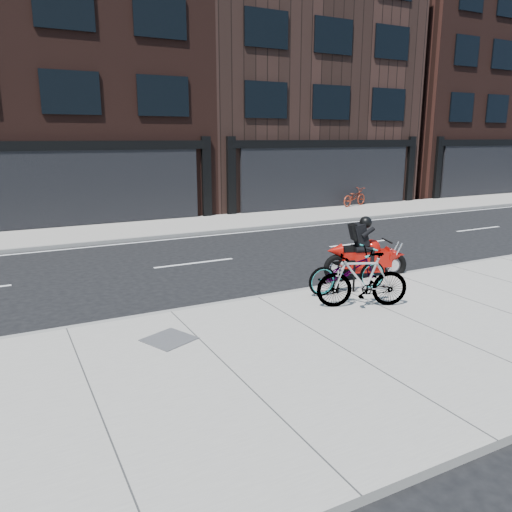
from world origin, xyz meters
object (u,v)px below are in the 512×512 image
bicycle_front (348,270)px  bicycle_rear (362,280)px  utility_grate (169,339)px  motorcycle (369,254)px  bike_rack (346,274)px  bicycle_far (354,197)px

bicycle_front → bicycle_rear: 0.97m
bicycle_front → utility_grate: 4.53m
motorcycle → utility_grate: (-5.87, -1.74, -0.53)m
bike_rack → bicycle_rear: bearing=-107.8°
bicycle_far → utility_grate: bearing=116.1°
bicycle_rear → bicycle_far: bicycle_rear is taller
bike_rack → bicycle_rear: size_ratio=0.39×
motorcycle → utility_grate: size_ratio=2.85×
bike_rack → utility_grate: size_ratio=0.99×
utility_grate → motorcycle: bearing=16.5°
bicycle_rear → motorcycle: bearing=159.5°
bike_rack → bicycle_rear: bicycle_rear is taller
bicycle_rear → bicycle_far: 15.82m
bicycle_far → bicycle_rear: bearing=126.5°
bicycle_front → bicycle_far: (9.35, 11.60, -0.06)m
motorcycle → bicycle_front: bearing=-127.0°
bike_rack → bicycle_rear: 0.97m
utility_grate → bicycle_front: bearing=9.9°
bicycle_rear → bicycle_far: (9.68, 12.51, -0.11)m
bicycle_front → motorcycle: (1.43, 0.97, 0.03)m
bicycle_rear → motorcycle: (1.76, 1.88, -0.03)m
bike_rack → bicycle_far: size_ratio=0.43×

